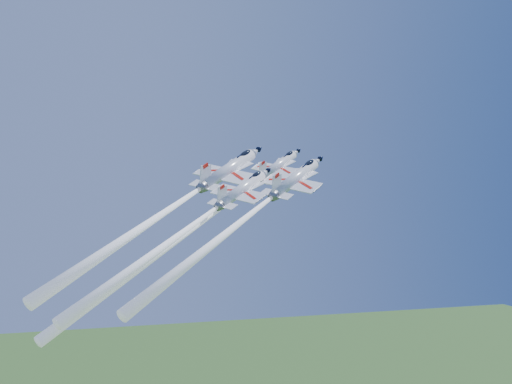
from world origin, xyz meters
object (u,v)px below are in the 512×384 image
object	(u,v)px
jet_lead	(206,219)
jet_right	(247,217)
jet_slot	(189,227)
jet_left	(174,206)

from	to	relation	value
jet_lead	jet_right	xyz separation A→B (m)	(5.05, -6.13, 0.42)
jet_lead	jet_slot	distance (m)	6.59
jet_lead	jet_right	distance (m)	7.95
jet_slot	jet_left	bearing A→B (deg)	150.20
jet_lead	jet_left	world-z (taller)	jet_lead
jet_lead	jet_left	bearing A→B (deg)	-150.23
jet_right	jet_slot	xyz separation A→B (m)	(-8.56, 0.66, -1.54)
jet_left	jet_right	xyz separation A→B (m)	(9.79, -7.93, -1.57)
jet_right	jet_slot	world-z (taller)	jet_right
jet_left	jet_slot	xyz separation A→B (m)	(1.22, -7.27, -3.10)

